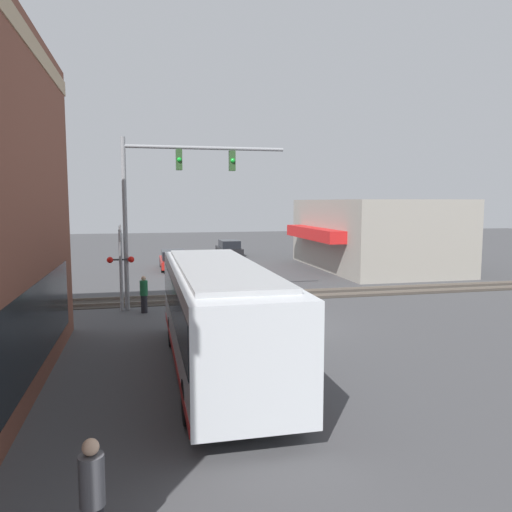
% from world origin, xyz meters
% --- Properties ---
extents(ground_plane, '(120.00, 120.00, 0.00)m').
position_xyz_m(ground_plane, '(0.00, 0.00, 0.00)').
color(ground_plane, '#424244').
extents(shop_building, '(13.43, 9.22, 4.97)m').
position_xyz_m(shop_building, '(15.00, -11.46, 2.49)').
color(shop_building, gray).
rests_on(shop_building, ground).
extents(city_bus, '(10.06, 2.59, 3.10)m').
position_xyz_m(city_bus, '(-4.78, 2.80, 1.71)').
color(city_bus, silver).
rests_on(city_bus, ground).
extents(traffic_signal_gantry, '(0.42, 7.29, 7.63)m').
position_xyz_m(traffic_signal_gantry, '(4.17, 3.70, 5.49)').
color(traffic_signal_gantry, gray).
rests_on(traffic_signal_gantry, ground).
extents(crossing_signal, '(1.41, 1.18, 3.81)m').
position_xyz_m(crossing_signal, '(4.04, 5.84, 2.30)').
color(crossing_signal, gray).
rests_on(crossing_signal, ground).
extents(rail_track_near, '(2.60, 60.00, 0.15)m').
position_xyz_m(rail_track_near, '(6.00, 0.00, 0.03)').
color(rail_track_near, '#332D28').
rests_on(rail_track_near, ground).
extents(parked_car_grey, '(4.32, 1.82, 1.49)m').
position_xyz_m(parked_car_grey, '(10.76, 0.20, 0.69)').
color(parked_car_grey, slate).
rests_on(parked_car_grey, ground).
extents(parked_car_red, '(4.78, 1.82, 1.40)m').
position_xyz_m(parked_car_red, '(17.31, 2.80, 0.66)').
color(parked_car_red, '#B21E19').
rests_on(parked_car_red, ground).
extents(parked_car_black, '(4.63, 1.82, 1.42)m').
position_xyz_m(parked_car_black, '(25.23, -2.60, 0.67)').
color(parked_car_black, black).
rests_on(parked_car_black, ground).
extents(pedestrian_at_crossing, '(0.34, 0.34, 1.63)m').
position_xyz_m(pedestrian_at_crossing, '(3.44, 4.87, 0.83)').
color(pedestrian_at_crossing, black).
rests_on(pedestrian_at_crossing, ground).
extents(pedestrian_by_lamp, '(0.34, 0.34, 1.75)m').
position_xyz_m(pedestrian_by_lamp, '(-11.97, 5.57, 0.90)').
color(pedestrian_by_lamp, black).
rests_on(pedestrian_by_lamp, ground).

